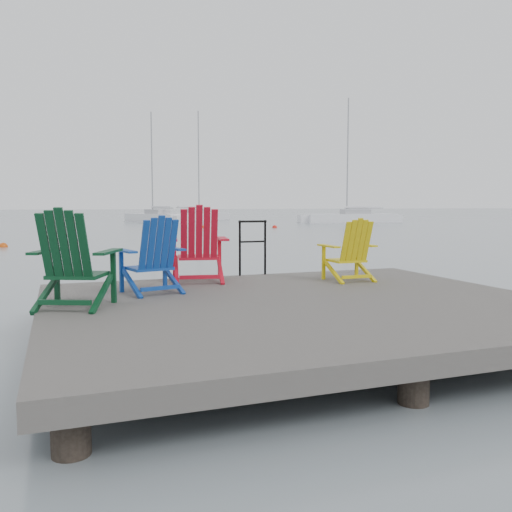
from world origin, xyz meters
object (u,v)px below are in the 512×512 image
object	(u,v)px
sailboat_mid	(196,217)
sailboat_far	(351,219)
chair_yellow	(350,250)
buoy_d	(203,228)
buoy_c	(275,228)
handrail	(253,242)
chair_blue	(153,255)
buoy_a	(351,250)
buoy_b	(3,247)
chair_green	(72,259)
sailboat_near	(155,218)
chair_red	(198,245)

from	to	relation	value
sailboat_mid	sailboat_far	bearing A→B (deg)	8.54
chair_yellow	buoy_d	size ratio (longest dim) A/B	2.72
sailboat_far	buoy_c	xyz separation A→B (m)	(-11.28, -8.55, -0.36)
handrail	sailboat_far	distance (m)	43.20
chair_blue	sailboat_mid	size ratio (longest dim) A/B	0.08
chair_blue	buoy_a	xyz separation A→B (m)	(8.99, 10.45, -1.00)
handrail	chair_blue	world-z (taller)	chair_blue
handrail	sailboat_mid	bearing A→B (deg)	77.18
chair_yellow	buoy_b	world-z (taller)	chair_yellow
chair_green	sailboat_near	xyz separation A→B (m)	(8.67, 45.64, -0.69)
buoy_a	buoy_b	xyz separation A→B (m)	(-12.16, 5.80, 0.00)
chair_green	buoy_c	size ratio (longest dim) A/B	2.90
chair_green	buoy_b	world-z (taller)	chair_green
sailboat_near	sailboat_far	world-z (taller)	sailboat_far
chair_red	buoy_a	size ratio (longest dim) A/B	3.03
sailboat_far	buoy_a	size ratio (longest dim) A/B	32.09
sailboat_far	buoy_d	size ratio (longest dim) A/B	34.53
handrail	chair_blue	distance (m)	2.25
chair_red	chair_yellow	size ratio (longest dim) A/B	1.20
sailboat_far	buoy_c	size ratio (longest dim) A/B	31.44
sailboat_near	sailboat_far	size ratio (longest dim) A/B	0.91
handrail	buoy_a	bearing A→B (deg)	52.03
chair_yellow	sailboat_near	world-z (taller)	sailboat_near
handrail	buoy_d	distance (m)	30.64
handrail	chair_green	distance (m)	3.48
sailboat_near	buoy_c	size ratio (longest dim) A/B	28.58
handrail	chair_red	size ratio (longest dim) A/B	0.81
buoy_b	chair_green	bearing A→B (deg)	-82.71
handrail	sailboat_mid	xyz separation A→B (m)	(11.07, 48.65, -0.69)
chair_green	buoy_a	size ratio (longest dim) A/B	2.96
handrail	sailboat_near	bearing A→B (deg)	82.40
sailboat_mid	buoy_b	bearing A→B (deg)	-61.64
handrail	sailboat_far	world-z (taller)	sailboat_far
sailboat_mid	buoy_c	bearing A→B (deg)	-34.20
chair_blue	sailboat_far	distance (m)	45.28
sailboat_mid	buoy_a	xyz separation A→B (m)	(-3.92, -39.49, -0.36)
chair_blue	chair_yellow	size ratio (longest dim) A/B	1.06
sailboat_mid	buoy_a	size ratio (longest dim) A/B	32.47
chair_green	buoy_b	bearing A→B (deg)	120.76
sailboat_far	buoy_c	distance (m)	14.15
handrail	sailboat_mid	world-z (taller)	sailboat_mid
buoy_a	chair_blue	bearing A→B (deg)	-130.70
chair_green	buoy_c	bearing A→B (deg)	87.49
sailboat_far	chair_red	bearing A→B (deg)	156.79
sailboat_near	buoy_a	bearing A→B (deg)	-112.56
sailboat_far	handrail	bearing A→B (deg)	157.58
sailboat_mid	buoy_d	xyz separation A→B (m)	(-4.13, -18.82, -0.36)
buoy_d	handrail	bearing A→B (deg)	-103.10
buoy_a	handrail	bearing A→B (deg)	-127.97
sailboat_near	buoy_d	bearing A→B (deg)	-110.14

